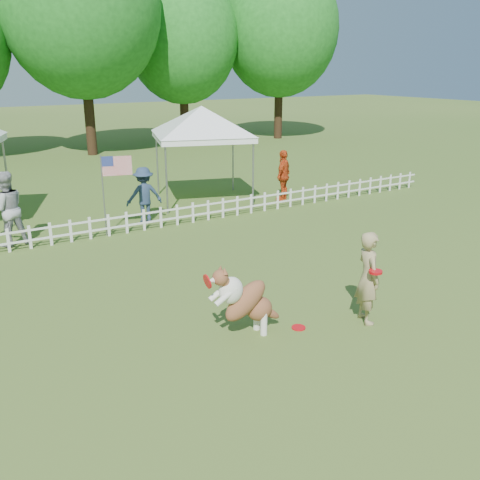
{
  "coord_description": "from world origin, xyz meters",
  "views": [
    {
      "loc": [
        -4.86,
        -6.45,
        4.32
      ],
      "look_at": [
        0.3,
        2.0,
        1.1
      ],
      "focal_mm": 40.0,
      "sensor_mm": 36.0,
      "label": 1
    }
  ],
  "objects_px": {
    "spectator_b": "(144,195)",
    "spectator_c": "(283,175)",
    "frisbee_on_turf": "(299,328)",
    "canopy_tent_right": "(202,156)",
    "handler": "(368,277)",
    "spectator_a": "(7,209)",
    "flag_pole": "(104,196)",
    "dog": "(247,300)"
  },
  "relations": [
    {
      "from": "dog",
      "to": "canopy_tent_right",
      "type": "height_order",
      "value": "canopy_tent_right"
    },
    {
      "from": "canopy_tent_right",
      "to": "spectator_b",
      "type": "height_order",
      "value": "canopy_tent_right"
    },
    {
      "from": "canopy_tent_right",
      "to": "spectator_b",
      "type": "distance_m",
      "value": 3.09
    },
    {
      "from": "canopy_tent_right",
      "to": "flag_pole",
      "type": "relative_size",
      "value": 1.41
    },
    {
      "from": "flag_pole",
      "to": "spectator_b",
      "type": "xyz_separation_m",
      "value": [
        1.39,
        0.71,
        -0.28
      ]
    },
    {
      "from": "handler",
      "to": "spectator_a",
      "type": "height_order",
      "value": "spectator_a"
    },
    {
      "from": "handler",
      "to": "frisbee_on_turf",
      "type": "distance_m",
      "value": 1.49
    },
    {
      "from": "flag_pole",
      "to": "spectator_b",
      "type": "height_order",
      "value": "flag_pole"
    },
    {
      "from": "frisbee_on_turf",
      "to": "handler",
      "type": "bearing_deg",
      "value": -17.95
    },
    {
      "from": "handler",
      "to": "canopy_tent_right",
      "type": "distance_m",
      "value": 9.64
    },
    {
      "from": "frisbee_on_turf",
      "to": "spectator_c",
      "type": "xyz_separation_m",
      "value": [
        5.25,
        7.76,
        0.84
      ]
    },
    {
      "from": "spectator_a",
      "to": "handler",
      "type": "bearing_deg",
      "value": 111.81
    },
    {
      "from": "spectator_b",
      "to": "spectator_c",
      "type": "bearing_deg",
      "value": -172.34
    },
    {
      "from": "frisbee_on_turf",
      "to": "spectator_c",
      "type": "distance_m",
      "value": 9.41
    },
    {
      "from": "flag_pole",
      "to": "spectator_c",
      "type": "bearing_deg",
      "value": 20.85
    },
    {
      "from": "dog",
      "to": "frisbee_on_turf",
      "type": "distance_m",
      "value": 1.14
    },
    {
      "from": "frisbee_on_turf",
      "to": "canopy_tent_right",
      "type": "bearing_deg",
      "value": 72.3
    },
    {
      "from": "handler",
      "to": "frisbee_on_turf",
      "type": "relative_size",
      "value": 6.82
    },
    {
      "from": "frisbee_on_turf",
      "to": "spectator_c",
      "type": "height_order",
      "value": "spectator_c"
    },
    {
      "from": "spectator_c",
      "to": "flag_pole",
      "type": "bearing_deg",
      "value": -27.35
    },
    {
      "from": "handler",
      "to": "dog",
      "type": "xyz_separation_m",
      "value": [
        -2.1,
        0.63,
        -0.18
      ]
    },
    {
      "from": "canopy_tent_right",
      "to": "spectator_b",
      "type": "relative_size",
      "value": 1.9
    },
    {
      "from": "dog",
      "to": "flag_pole",
      "type": "bearing_deg",
      "value": 93.79
    },
    {
      "from": "spectator_b",
      "to": "handler",
      "type": "bearing_deg",
      "value": 103.12
    },
    {
      "from": "spectator_a",
      "to": "spectator_c",
      "type": "bearing_deg",
      "value": 173.23
    },
    {
      "from": "dog",
      "to": "flag_pole",
      "type": "distance_m",
      "value": 6.72
    },
    {
      "from": "flag_pole",
      "to": "spectator_a",
      "type": "xyz_separation_m",
      "value": [
        -2.32,
        0.49,
        -0.14
      ]
    },
    {
      "from": "frisbee_on_turf",
      "to": "spectator_a",
      "type": "height_order",
      "value": "spectator_a"
    },
    {
      "from": "handler",
      "to": "flag_pole",
      "type": "xyz_separation_m",
      "value": [
        -2.33,
        7.33,
        0.25
      ]
    },
    {
      "from": "dog",
      "to": "flag_pole",
      "type": "xyz_separation_m",
      "value": [
        -0.23,
        6.7,
        0.43
      ]
    },
    {
      "from": "dog",
      "to": "spectator_c",
      "type": "xyz_separation_m",
      "value": [
        6.17,
        7.52,
        0.2
      ]
    },
    {
      "from": "canopy_tent_right",
      "to": "frisbee_on_turf",
      "type": "bearing_deg",
      "value": -90.49
    },
    {
      "from": "dog",
      "to": "spectator_b",
      "type": "distance_m",
      "value": 7.51
    },
    {
      "from": "frisbee_on_turf",
      "to": "flag_pole",
      "type": "distance_m",
      "value": 7.12
    },
    {
      "from": "handler",
      "to": "spectator_c",
      "type": "height_order",
      "value": "spectator_c"
    },
    {
      "from": "spectator_b",
      "to": "spectator_c",
      "type": "distance_m",
      "value": 5.0
    },
    {
      "from": "frisbee_on_turf",
      "to": "flag_pole",
      "type": "relative_size",
      "value": 0.11
    },
    {
      "from": "spectator_a",
      "to": "flag_pole",
      "type": "bearing_deg",
      "value": 159.22
    },
    {
      "from": "spectator_b",
      "to": "spectator_c",
      "type": "relative_size",
      "value": 0.95
    },
    {
      "from": "spectator_a",
      "to": "canopy_tent_right",
      "type": "bearing_deg",
      "value": -174.45
    },
    {
      "from": "canopy_tent_right",
      "to": "spectator_c",
      "type": "bearing_deg",
      "value": -11.95
    },
    {
      "from": "dog",
      "to": "frisbee_on_turf",
      "type": "xyz_separation_m",
      "value": [
        0.91,
        -0.25,
        -0.64
      ]
    }
  ]
}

